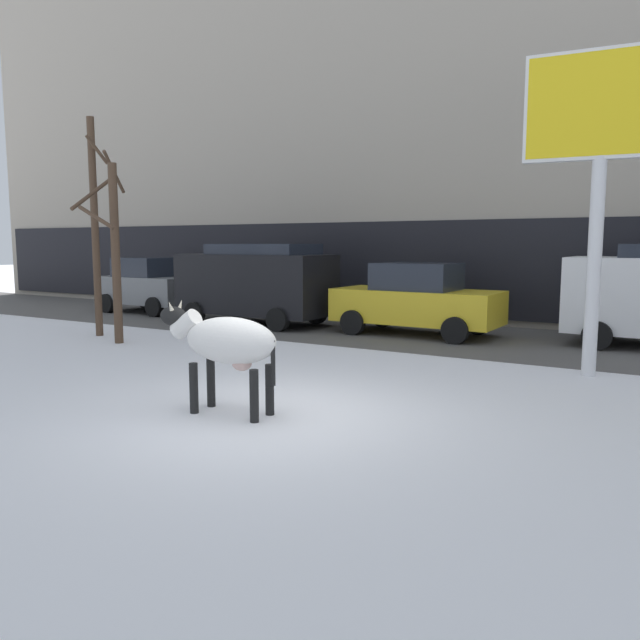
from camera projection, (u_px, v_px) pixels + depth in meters
ground_plane at (270, 414)px, 8.41m from camera, size 120.00×120.00×0.00m
road_strip at (457, 337)px, 15.38m from camera, size 60.00×5.60×0.01m
building_facade at (518, 111)px, 19.30m from camera, size 44.00×6.10×13.00m
cow_holstein at (228, 342)px, 8.33m from camera, size 1.91×0.69×1.54m
billboard at (602, 125)px, 10.33m from camera, size 2.53×0.43×5.56m
car_grey_hatchback at (148, 285)px, 20.80m from camera, size 3.55×2.01×1.86m
car_black_van at (256, 281)px, 17.71m from camera, size 4.66×2.23×2.32m
car_yellow_sedan at (416, 300)px, 15.64m from camera, size 4.25×2.09×1.84m
bare_tree_left_lot at (96, 224)px, 15.25m from camera, size 0.87×1.12×5.40m
bare_tree_right_lot at (113, 249)px, 14.17m from camera, size 1.26×1.33×4.15m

